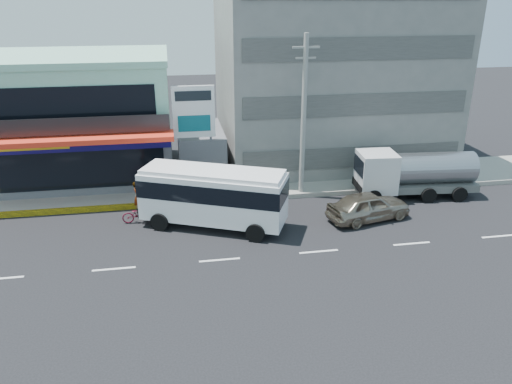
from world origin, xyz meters
TOP-DOWN VIEW (x-y plane):
  - ground at (0.00, 0.00)m, footprint 120.00×120.00m
  - sidewalk at (5.00, 9.50)m, footprint 70.00×5.00m
  - shop_building at (-8.00, 13.95)m, footprint 12.40×11.70m
  - concrete_building at (10.00, 15.00)m, footprint 16.00×12.00m
  - gap_structure at (0.00, 12.00)m, footprint 3.00×6.00m
  - satellite_dish at (0.00, 11.00)m, footprint 1.50×1.50m
  - billboard at (-0.50, 9.20)m, footprint 2.60×0.18m
  - utility_pole_near at (6.00, 7.40)m, footprint 1.60×0.30m
  - minibus at (0.10, 3.86)m, footprint 8.25×5.54m
  - sedan at (8.86, 3.25)m, footprint 5.16×2.97m
  - tanker_truck at (12.81, 6.14)m, footprint 7.67×2.98m
  - motorcycle_rider at (-4.00, 5.09)m, footprint 1.94×0.74m

SIDE VIEW (x-z plane):
  - ground at x=0.00m, z-range 0.00..0.00m
  - sidewalk at x=5.00m, z-range 0.00..0.30m
  - motorcycle_rider at x=-4.00m, z-range -0.42..2.04m
  - sedan at x=8.86m, z-range 0.00..1.65m
  - tanker_truck at x=12.81m, z-range 0.11..3.07m
  - gap_structure at x=0.00m, z-range 0.00..3.50m
  - minibus at x=0.10m, z-range 0.32..3.63m
  - satellite_dish at x=0.00m, z-range 3.50..3.65m
  - shop_building at x=-8.00m, z-range 0.00..8.00m
  - billboard at x=-0.50m, z-range 1.48..8.38m
  - utility_pole_near at x=6.00m, z-range 0.15..10.15m
  - concrete_building at x=10.00m, z-range 0.00..14.00m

